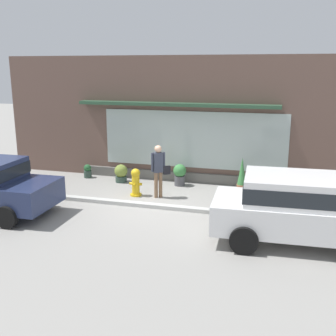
{
  "coord_description": "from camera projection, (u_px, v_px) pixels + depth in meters",
  "views": [
    {
      "loc": [
        3.78,
        -11.58,
        4.24
      ],
      "look_at": [
        0.18,
        1.2,
        0.93
      ],
      "focal_mm": 43.61,
      "sensor_mm": 36.0,
      "label": 1
    }
  ],
  "objects": [
    {
      "name": "parked_car_white",
      "position": [
        299.0,
        206.0,
        9.87
      ],
      "size": [
        4.38,
        2.21,
        1.7
      ],
      "rotation": [
        0.0,
        0.0,
        0.05
      ],
      "color": "white",
      "rests_on": "ground_plane"
    },
    {
      "name": "potted_plant_trailing_edge",
      "position": [
        88.0,
        171.0,
        15.99
      ],
      "size": [
        0.3,
        0.3,
        0.53
      ],
      "color": "#33473D",
      "rests_on": "ground_plane"
    },
    {
      "name": "curb_strip",
      "position": [
        150.0,
        205.0,
        12.63
      ],
      "size": [
        14.0,
        0.24,
        0.12
      ],
      "primitive_type": "cube",
      "color": "#B2B2AD",
      "rests_on": "ground_plane"
    },
    {
      "name": "potted_plant_window_center",
      "position": [
        286.0,
        184.0,
        13.92
      ],
      "size": [
        0.27,
        0.27,
        0.76
      ],
      "color": "#4C4C51",
      "rests_on": "ground_plane"
    },
    {
      "name": "storefront",
      "position": [
        178.0,
        121.0,
        15.26
      ],
      "size": [
        14.0,
        0.81,
        4.65
      ],
      "color": "brown",
      "rests_on": "ground_plane"
    },
    {
      "name": "potted_plant_window_right",
      "position": [
        121.0,
        173.0,
        15.35
      ],
      "size": [
        0.49,
        0.49,
        0.67
      ],
      "color": "#33473D",
      "rests_on": "ground_plane"
    },
    {
      "name": "pedestrian_with_handbag",
      "position": [
        159.0,
        167.0,
        13.37
      ],
      "size": [
        0.59,
        0.42,
        1.77
      ],
      "rotation": [
        0.0,
        0.0,
        0.59
      ],
      "color": "brown",
      "rests_on": "ground_plane"
    },
    {
      "name": "fire_hydrant",
      "position": [
        136.0,
        182.0,
        13.69
      ],
      "size": [
        0.44,
        0.41,
        0.94
      ],
      "color": "gold",
      "rests_on": "ground_plane"
    },
    {
      "name": "potted_plant_window_left",
      "position": [
        180.0,
        174.0,
        14.88
      ],
      "size": [
        0.47,
        0.47,
        0.8
      ],
      "color": "#4C4C51",
      "rests_on": "ground_plane"
    },
    {
      "name": "potted_plant_doorstep",
      "position": [
        311.0,
        191.0,
        13.6
      ],
      "size": [
        0.29,
        0.29,
        0.45
      ],
      "color": "#9E6042",
      "rests_on": "ground_plane"
    },
    {
      "name": "ground_plane",
      "position": [
        152.0,
        205.0,
        12.83
      ],
      "size": [
        60.0,
        60.0,
        0.0
      ],
      "primitive_type": "plane",
      "color": "gray"
    },
    {
      "name": "potted_plant_low_front",
      "position": [
        242.0,
        175.0,
        14.27
      ],
      "size": [
        0.34,
        0.34,
        1.18
      ],
      "color": "#9E6042",
      "rests_on": "ground_plane"
    }
  ]
}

